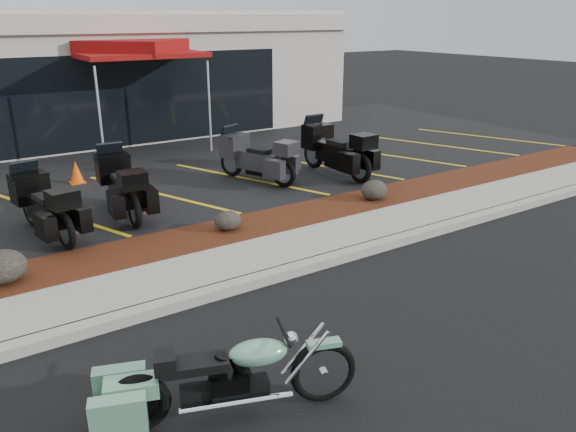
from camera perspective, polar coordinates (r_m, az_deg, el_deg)
ground at (r=7.95m, az=1.90°, el=-8.91°), size 90.00×90.00×0.00m
curb at (r=8.59m, az=-1.58°, el=-6.07°), size 24.00×0.25×0.15m
sidewalk at (r=9.13m, az=-3.91°, el=-4.47°), size 24.00×1.20×0.15m
mulch_bed at (r=10.11m, az=-7.29°, el=-2.09°), size 24.00×1.20×0.16m
upper_lot at (r=14.94m, az=-16.61°, el=4.39°), size 26.00×9.60×0.15m
dealership_building at (r=20.63m, az=-22.57°, el=13.23°), size 18.00×8.16×4.00m
boulder_left at (r=9.06m, az=-27.13°, el=-4.64°), size 0.70×0.59×0.50m
boulder_mid at (r=10.13m, az=-6.14°, el=-0.47°), size 0.50×0.41×0.35m
boulder_right at (r=11.89m, az=8.74°, el=2.64°), size 0.58×0.49×0.41m
hero_cruiser at (r=5.93m, az=3.61°, el=-14.69°), size 2.69×1.51×0.92m
touring_black_front at (r=11.20m, az=-24.87°, el=2.07°), size 1.16×2.22×1.23m
touring_black_mid at (r=11.91m, az=-17.41°, el=4.12°), size 1.00×2.26×1.28m
touring_grey at (r=13.49m, az=-5.82°, el=6.60°), size 1.52×2.30×1.25m
touring_black_rear at (r=14.19m, az=2.64°, el=7.57°), size 1.01×2.39×1.37m
traffic_cone at (r=13.86m, az=-20.71°, el=4.20°), size 0.32×0.32×0.52m
popup_canopy at (r=16.83m, az=-15.45°, el=15.95°), size 3.38×3.38×3.04m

